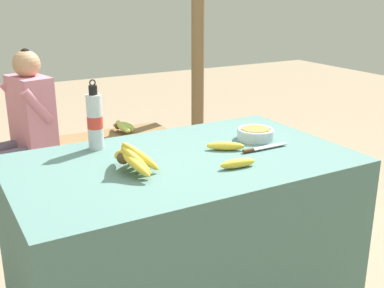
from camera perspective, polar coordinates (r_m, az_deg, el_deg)
The scene contains 10 objects.
market_counter at distance 2.28m, azimuth -1.13°, elevation -10.38°, with size 1.50×0.90×0.73m.
banana_bunch_ripe at distance 1.96m, azimuth -7.10°, elevation -1.49°, with size 0.17×0.31×0.15m.
serving_bowl at distance 2.41m, azimuth 7.52°, elevation 1.29°, with size 0.18×0.18×0.06m.
water_bottle at distance 2.26m, azimuth -11.43°, elevation 2.71°, with size 0.07×0.07×0.33m.
loose_banana_front at distance 2.02m, azimuth 5.43°, elevation -2.29°, with size 0.17×0.06×0.04m.
loose_banana_side at distance 2.23m, azimuth 4.06°, elevation -0.28°, with size 0.17×0.13×0.04m.
knife at distance 2.24m, azimuth 7.92°, elevation -0.53°, with size 0.24×0.03×0.02m.
wooden_bench at distance 3.55m, azimuth -15.74°, elevation -0.81°, with size 1.70×0.32×0.40m.
seated_vendor at distance 3.40m, azimuth -19.11°, elevation 2.81°, with size 0.45×0.42×1.08m.
banana_bunch_green at distance 3.65m, azimuth -8.29°, elevation 2.15°, with size 0.17×0.27×0.11m.
Camera 1 is at (-0.94, -1.77, 1.45)m, focal length 45.00 mm.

